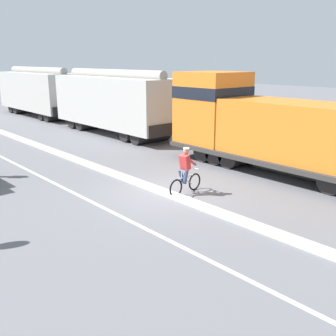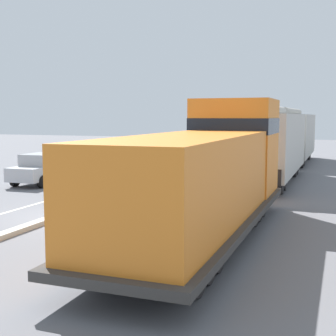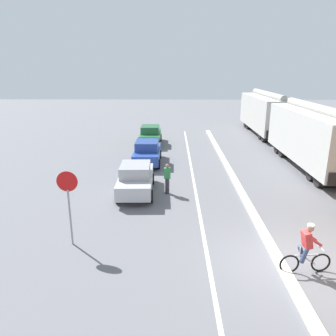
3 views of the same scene
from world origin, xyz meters
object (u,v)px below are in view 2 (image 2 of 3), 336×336
Objects in this scene: hopper_car_lead at (269,144)px; parked_car_blue at (97,160)px; parked_car_silver at (42,169)px; cyclist at (73,197)px; parked_car_green at (134,153)px; pedestrian_by_cars at (69,169)px; locomotive at (209,176)px; hopper_car_middle at (291,136)px.

parked_car_blue is (-10.98, 0.76, -1.26)m from hopper_car_lead.
cyclist is (6.21, -6.98, 0.00)m from parked_car_silver.
hopper_car_lead reaches higher than cyclist.
hopper_car_lead is at bearing -3.95° from parked_car_blue.
hopper_car_lead is 13.14m from parked_car_green.
parked_car_silver is 9.34m from cyclist.
pedestrian_by_cars is (-9.51, -4.89, -1.23)m from hopper_car_lead.
locomotive is 16.98m from parked_car_blue.
parked_car_silver and pedestrian_by_cars have the same top height.
parked_car_blue is at bearing 176.05° from hopper_car_lead.
parked_car_blue is (-10.98, 12.92, -0.98)m from locomotive.
parked_car_green is at bearing -156.74° from hopper_car_middle.
cyclist reaches higher than parked_car_blue.
parked_car_silver is 2.62× the size of pedestrian_by_cars.
locomotive is at bearing -90.00° from hopper_car_lead.
hopper_car_lead is at bearing -31.34° from parked_car_green.
locomotive reaches higher than parked_car_silver.
parked_car_blue is at bearing 88.18° from parked_car_silver.
cyclist is (-4.95, -11.83, -1.26)m from hopper_car_lead.
parked_car_green is (-11.17, 6.80, -1.26)m from hopper_car_lead.
pedestrian_by_cars is at bearing -75.36° from parked_car_blue.
hopper_car_lead is at bearing 90.00° from locomotive.
cyclist reaches higher than pedestrian_by_cars.
locomotive is at bearing -37.38° from pedestrian_by_cars.
hopper_car_lead is at bearing 27.24° from pedestrian_by_cars.
parked_car_green is 2.59× the size of pedestrian_by_cars.
hopper_car_middle is 6.54× the size of pedestrian_by_cars.
locomotive is 2.76× the size of parked_car_green.
pedestrian_by_cars is (-9.51, -16.49, -1.23)m from hopper_car_middle.
cyclist is at bearing -48.31° from parked_car_silver.
pedestrian_by_cars is (1.48, -5.65, 0.03)m from parked_car_blue.
hopper_car_middle is at bearing 90.00° from hopper_car_lead.
cyclist is (6.22, -18.63, 0.00)m from parked_car_green.
parked_car_blue is 13.96m from cyclist.
hopper_car_middle reaches higher than cyclist.
parked_car_green is at bearing 91.75° from parked_car_blue.
parked_car_silver is at bearing -124.15° from hopper_car_middle.
hopper_car_middle is 19.93m from parked_car_silver.
pedestrian_by_cars is at bearing -119.95° from hopper_car_middle.
parked_car_blue is 6.04m from parked_car_green.
locomotive is at bearing -49.62° from parked_car_blue.
hopper_car_lead is at bearing -90.00° from hopper_car_middle.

